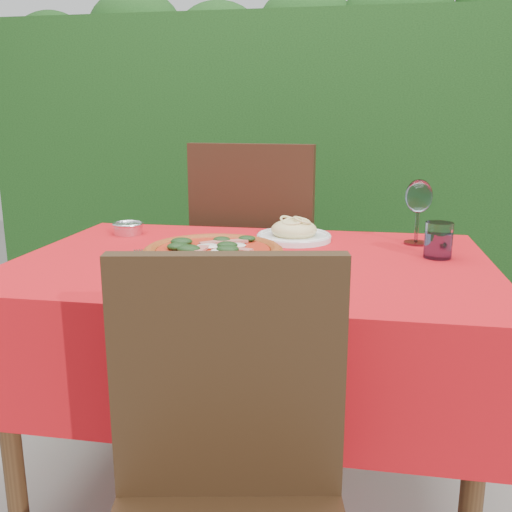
% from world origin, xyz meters
% --- Properties ---
extents(ground, '(60.00, 60.00, 0.00)m').
position_xyz_m(ground, '(0.00, 0.00, 0.00)').
color(ground, slate).
rests_on(ground, ground).
extents(hedge, '(3.20, 0.55, 1.78)m').
position_xyz_m(hedge, '(0.00, 1.55, 0.92)').
color(hedge, black).
rests_on(hedge, ground).
extents(dining_table, '(1.26, 0.86, 0.75)m').
position_xyz_m(dining_table, '(0.00, 0.00, 0.60)').
color(dining_table, '#422915').
rests_on(dining_table, ground).
extents(chair_near, '(0.47, 0.47, 0.90)m').
position_xyz_m(chair_near, '(0.08, -0.67, 0.52)').
color(chair_near, black).
rests_on(chair_near, ground).
extents(chair_far, '(0.51, 0.51, 1.03)m').
position_xyz_m(chair_far, '(-0.10, 0.67, 0.59)').
color(chair_far, black).
rests_on(chair_far, ground).
extents(pizza_plate, '(0.43, 0.43, 0.07)m').
position_xyz_m(pizza_plate, '(-0.07, -0.14, 0.78)').
color(pizza_plate, white).
rests_on(pizza_plate, dining_table).
extents(pasta_plate, '(0.23, 0.23, 0.07)m').
position_xyz_m(pasta_plate, '(0.08, 0.26, 0.77)').
color(pasta_plate, silver).
rests_on(pasta_plate, dining_table).
extents(water_glass, '(0.07, 0.07, 0.10)m').
position_xyz_m(water_glass, '(0.49, 0.10, 0.79)').
color(water_glass, white).
rests_on(water_glass, dining_table).
extents(wine_glass, '(0.08, 0.08, 0.19)m').
position_xyz_m(wine_glass, '(0.45, 0.26, 0.88)').
color(wine_glass, silver).
rests_on(wine_glass, dining_table).
extents(fork, '(0.13, 0.21, 0.01)m').
position_xyz_m(fork, '(-0.28, -0.08, 0.75)').
color(fork, silver).
rests_on(fork, dining_table).
extents(steel_ramekin, '(0.09, 0.09, 0.03)m').
position_xyz_m(steel_ramekin, '(-0.46, 0.25, 0.77)').
color(steel_ramekin, silver).
rests_on(steel_ramekin, dining_table).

